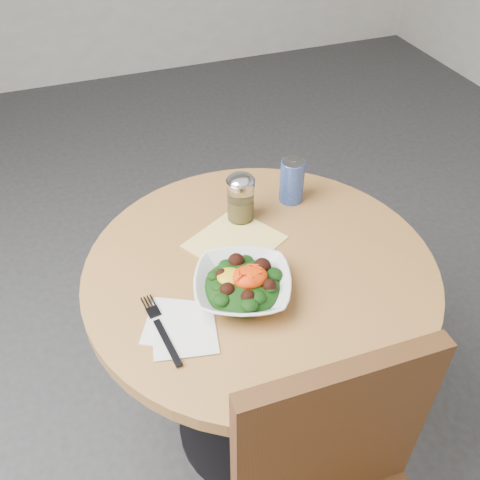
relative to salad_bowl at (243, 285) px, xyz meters
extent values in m
plane|color=#2F2E31|center=(0.08, 0.08, -0.78)|extent=(6.00, 6.00, 0.00)
cylinder|color=black|center=(0.08, 0.08, -0.77)|extent=(0.52, 0.52, 0.03)
cylinder|color=black|center=(0.08, 0.08, -0.43)|extent=(0.10, 0.10, 0.71)
cylinder|color=#BC8844|center=(0.08, 0.08, -0.05)|extent=(0.90, 0.90, 0.04)
cube|color=#4F2B16|center=(0.05, -0.38, -0.10)|extent=(0.41, 0.05, 0.49)
cube|color=yellow|center=(0.05, 0.19, -0.03)|extent=(0.29, 0.28, 0.00)
cube|color=silver|center=(-0.17, -0.03, -0.03)|extent=(0.19, 0.19, 0.00)
cube|color=silver|center=(-0.16, -0.06, -0.03)|extent=(0.17, 0.17, 0.00)
imported|color=white|center=(0.00, 0.00, 0.00)|extent=(0.30, 0.30, 0.06)
ellipsoid|color=black|center=(0.00, 0.00, -0.01)|extent=(0.19, 0.19, 0.07)
ellipsoid|color=gold|center=(-0.03, 0.02, 0.02)|extent=(0.06, 0.06, 0.02)
ellipsoid|color=#F53E05|center=(0.02, -0.01, 0.03)|extent=(0.08, 0.07, 0.04)
cube|color=black|center=(-0.21, -0.08, -0.03)|extent=(0.03, 0.14, 0.00)
cube|color=black|center=(-0.22, 0.03, -0.03)|extent=(0.04, 0.08, 0.00)
cylinder|color=silver|center=(0.10, 0.28, 0.03)|extent=(0.07, 0.07, 0.11)
cylinder|color=olive|center=(0.10, 0.28, 0.00)|extent=(0.06, 0.06, 0.06)
cylinder|color=silver|center=(0.10, 0.28, 0.09)|extent=(0.08, 0.08, 0.01)
ellipsoid|color=silver|center=(0.10, 0.28, 0.10)|extent=(0.07, 0.07, 0.03)
cylinder|color=navy|center=(0.27, 0.31, 0.03)|extent=(0.07, 0.07, 0.13)
cylinder|color=#B8B8BF|center=(0.27, 0.31, 0.10)|extent=(0.07, 0.07, 0.00)
cube|color=#B8B8BF|center=(0.27, 0.32, 0.10)|extent=(0.02, 0.02, 0.00)
camera|label=1|loc=(-0.31, -0.82, 0.91)|focal=40.00mm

